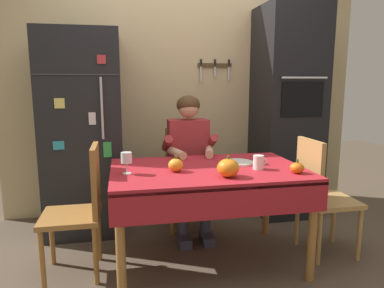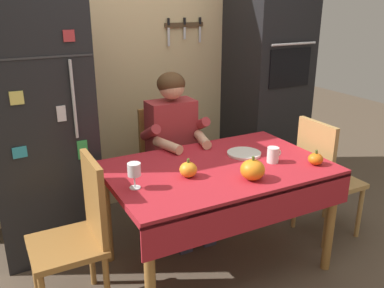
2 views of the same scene
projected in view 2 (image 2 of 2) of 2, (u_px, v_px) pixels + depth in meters
name	position (u px, v px, depth m)	size (l,w,h in m)	color
ground_plane	(223.00, 271.00, 2.80)	(10.00, 10.00, 0.00)	brown
back_wall_assembly	(149.00, 54.00, 3.51)	(3.70, 0.13, 2.60)	#D1B784
refrigerator	(39.00, 127.00, 2.88)	(0.68, 0.71, 1.80)	black
wall_oven	(267.00, 80.00, 3.74)	(0.60, 0.64, 2.10)	black
dining_table	(220.00, 179.00, 2.64)	(1.40, 0.90, 0.74)	#9E6B33
chair_behind_person	(166.00, 160.00, 3.34)	(0.40, 0.40, 0.93)	#9E6B33
seated_person	(175.00, 140.00, 3.11)	(0.47, 0.55, 1.25)	#38384C
chair_right_side	(323.00, 174.00, 3.07)	(0.40, 0.40, 0.93)	tan
chair_left_side	(79.00, 230.00, 2.33)	(0.40, 0.40, 0.93)	#9E6B33
coffee_mug	(273.00, 155.00, 2.67)	(0.10, 0.08, 0.10)	white
wine_glass	(134.00, 171.00, 2.29)	(0.08, 0.08, 0.15)	white
pumpkin_large	(316.00, 159.00, 2.64)	(0.10, 0.10, 0.10)	orange
pumpkin_medium	(188.00, 170.00, 2.45)	(0.11, 0.11, 0.11)	orange
pumpkin_small	(253.00, 170.00, 2.42)	(0.15, 0.15, 0.14)	orange
serving_tray	(244.00, 153.00, 2.82)	(0.23, 0.23, 0.02)	silver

